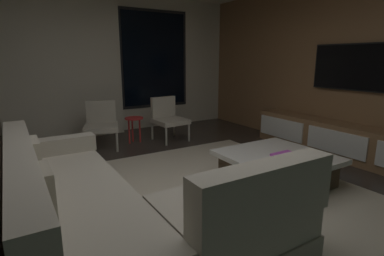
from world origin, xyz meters
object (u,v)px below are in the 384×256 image
(accent_chair_near_window, at_px, (168,116))
(accent_chair_by_curtain, at_px, (101,122))
(side_stool, at_px, (134,122))
(mounted_tv, at_px, (350,67))
(book_stack_on_coffee_table, at_px, (285,156))
(coffee_table, at_px, (277,168))
(media_console, at_px, (347,143))
(sectional_couch, at_px, (113,210))

(accent_chair_near_window, height_order, accent_chair_by_curtain, same)
(side_stool, relative_size, mounted_tv, 0.39)
(book_stack_on_coffee_table, relative_size, accent_chair_near_window, 0.37)
(coffee_table, xyz_separation_m, side_stool, (-0.82, 2.59, 0.19))
(media_console, distance_m, mounted_tv, 1.13)
(accent_chair_by_curtain, bearing_deg, media_console, -40.78)
(side_stool, xyz_separation_m, mounted_tv, (2.55, -2.31, 0.98))
(accent_chair_near_window, bearing_deg, media_console, -53.93)
(sectional_couch, xyz_separation_m, accent_chair_near_window, (1.85, 2.66, 0.14))
(side_stool, xyz_separation_m, media_console, (2.37, -2.51, -0.12))
(accent_chair_by_curtain, relative_size, media_console, 0.25)
(book_stack_on_coffee_table, bearing_deg, accent_chair_by_curtain, 116.24)
(accent_chair_by_curtain, bearing_deg, sectional_couch, -103.47)
(book_stack_on_coffee_table, bearing_deg, side_stool, 106.18)
(mounted_tv, bearing_deg, sectional_couch, -173.16)
(coffee_table, xyz_separation_m, accent_chair_by_curtain, (-1.38, 2.61, 0.25))
(media_console, bearing_deg, coffee_table, -177.01)
(coffee_table, xyz_separation_m, accent_chair_near_window, (-0.20, 2.49, 0.25))
(accent_chair_near_window, relative_size, media_console, 0.25)
(media_console, bearing_deg, book_stack_on_coffee_table, -172.16)
(accent_chair_by_curtain, distance_m, mounted_tv, 4.00)
(media_console, relative_size, mounted_tv, 2.61)
(coffee_table, bearing_deg, book_stack_on_coffee_table, -100.36)
(book_stack_on_coffee_table, relative_size, media_console, 0.09)
(side_stool, height_order, media_console, media_console)
(sectional_couch, relative_size, mounted_tv, 2.11)
(book_stack_on_coffee_table, xyz_separation_m, accent_chair_by_curtain, (-1.36, 2.75, 0.05))
(sectional_couch, relative_size, media_console, 0.81)
(accent_chair_by_curtain, height_order, side_stool, accent_chair_by_curtain)
(accent_chair_near_window, relative_size, side_stool, 1.70)
(book_stack_on_coffee_table, bearing_deg, coffee_table, 79.64)
(accent_chair_near_window, height_order, side_stool, accent_chair_near_window)
(coffee_table, height_order, accent_chair_near_window, accent_chair_near_window)
(media_console, height_order, mounted_tv, mounted_tv)
(coffee_table, bearing_deg, sectional_couch, -175.12)
(sectional_couch, xyz_separation_m, accent_chair_by_curtain, (0.67, 2.79, 0.14))
(sectional_couch, bearing_deg, side_stool, 65.98)
(coffee_table, relative_size, accent_chair_by_curtain, 1.49)
(book_stack_on_coffee_table, xyz_separation_m, accent_chair_near_window, (-0.17, 2.63, 0.05))
(book_stack_on_coffee_table, xyz_separation_m, mounted_tv, (1.76, 0.42, 0.96))
(coffee_table, xyz_separation_m, book_stack_on_coffee_table, (-0.02, -0.14, 0.20))
(coffee_table, bearing_deg, mounted_tv, 9.14)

